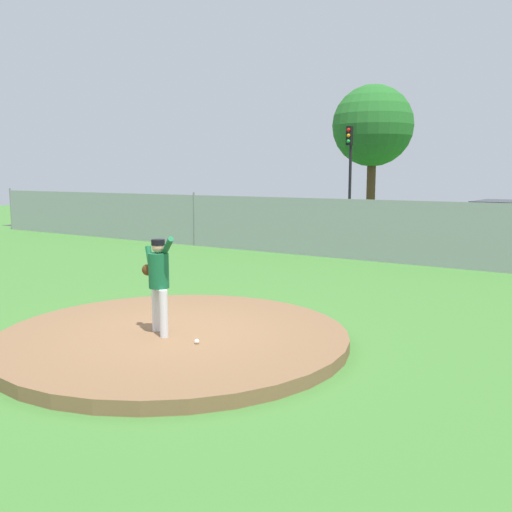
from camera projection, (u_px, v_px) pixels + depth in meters
ground_plane at (334, 284)px, 14.07m from camera, size 80.00×80.00×0.00m
asphalt_strip at (432, 247)px, 21.10m from camera, size 44.00×7.00×0.01m
pitchers_mound at (174, 337)px, 9.10m from camera, size 5.63×5.63×0.19m
pitcher_youth at (158, 276)px, 8.83m from camera, size 0.81×0.33×1.59m
baseball at (197, 341)px, 8.42m from camera, size 0.07×0.07×0.07m
chainlink_fence at (391, 232)px, 17.24m from camera, size 39.10×0.07×2.04m
parked_car_teal at (260, 217)px, 25.70m from camera, size 2.00×4.74×1.60m
parked_car_white at (500, 227)px, 20.04m from camera, size 1.99×4.66×1.79m
traffic_cone_orange at (368, 229)px, 25.67m from camera, size 0.40×0.40×0.55m
traffic_light_near at (350, 160)px, 27.35m from camera, size 0.28×0.46×5.01m
tree_leaning_west at (373, 126)px, 29.90m from camera, size 4.29×4.29×7.42m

